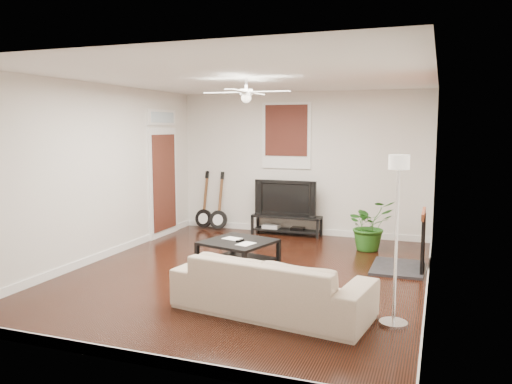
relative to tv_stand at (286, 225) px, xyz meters
The scene contains 14 objects.
room 3.04m from the tv_stand, 85.39° to the right, with size 5.01×6.01×2.81m.
brick_accent 3.46m from the tv_stand, 33.28° to the right, with size 0.02×2.20×2.80m, color #A55B35.
fireplace 3.02m from the tv_stand, 36.29° to the right, with size 0.80×1.10×0.92m, color black.
window_back 1.77m from the tv_stand, 111.72° to the left, with size 1.00×0.06×1.30m, color #3B1310.
door_left 2.63m from the tv_stand, 158.51° to the right, with size 0.08×1.00×2.50m, color white.
tv_stand is the anchor object (origin of this frame).
tv 0.55m from the tv_stand, 90.00° to the left, with size 1.23×0.16×0.71m, color black.
coffee_table 2.45m from the tv_stand, 90.85° to the right, with size 0.95×0.95×0.40m, color black.
sofa 4.27m from the tv_stand, 75.67° to the right, with size 2.26×0.88×0.66m, color #BFAC8F.
floor_lamp 4.75m from the tv_stand, 59.18° to the right, with size 0.30×0.30×1.85m, color white, non-canonical shape.
potted_plant 1.86m from the tv_stand, 22.83° to the right, with size 0.79×0.69×0.88m, color #24601B.
guitar_left 1.84m from the tv_stand, behind, with size 0.38×0.27×1.23m, color black, non-canonical shape.
guitar_right 1.51m from the tv_stand, behind, with size 0.38×0.27×1.23m, color black, non-canonical shape.
ceiling_fan 3.68m from the tv_stand, 85.39° to the right, with size 1.24×1.24×0.32m, color white, non-canonical shape.
Camera 1 is at (2.59, -6.71, 2.12)m, focal length 35.68 mm.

